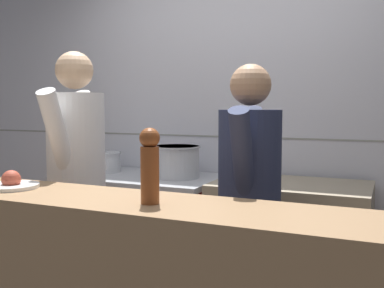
{
  "coord_description": "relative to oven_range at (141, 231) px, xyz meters",
  "views": [
    {
      "loc": [
        1.11,
        -1.77,
        1.39
      ],
      "look_at": [
        -0.03,
        0.79,
        1.15
      ],
      "focal_mm": 42.0,
      "sensor_mm": 36.0,
      "label": 1
    }
  ],
  "objects": [
    {
      "name": "chef_sous",
      "position": [
        1.06,
        -0.69,
        0.46
      ],
      "size": [
        0.36,
        0.7,
        1.6
      ],
      "rotation": [
        0.0,
        0.0,
        0.12
      ],
      "color": "black",
      "rests_on": "ground_plane"
    },
    {
      "name": "oven_range",
      "position": [
        0.0,
        0.0,
        0.0
      ],
      "size": [
        1.2,
        0.71,
        0.86
      ],
      "color": "maroon",
      "rests_on": "ground_plane"
    },
    {
      "name": "sauce_pot",
      "position": [
        0.29,
        0.01,
        0.55
      ],
      "size": [
        0.36,
        0.36,
        0.23
      ],
      "color": "#B7BABF",
      "rests_on": "oven_range"
    },
    {
      "name": "prep_counter",
      "position": [
        1.14,
        -0.0,
        0.01
      ],
      "size": [
        1.0,
        0.65,
        0.89
      ],
      "color": "gray",
      "rests_on": "ground_plane"
    },
    {
      "name": "pepper_mill",
      "position": [
        0.84,
        -1.34,
        0.72
      ],
      "size": [
        0.08,
        0.08,
        0.31
      ],
      "color": "brown",
      "rests_on": "pass_counter"
    },
    {
      "name": "plated_dish_main",
      "position": [
        0.06,
        -1.31,
        0.58
      ],
      "size": [
        0.26,
        0.26,
        0.09
      ],
      "color": "white",
      "rests_on": "pass_counter"
    },
    {
      "name": "wall_back_tiled",
      "position": [
        0.61,
        0.4,
        0.87
      ],
      "size": [
        8.0,
        0.06,
        2.6
      ],
      "color": "silver",
      "rests_on": "ground_plane"
    },
    {
      "name": "mixing_bowl_steel",
      "position": [
        0.9,
        0.01,
        0.5
      ],
      "size": [
        0.22,
        0.22,
        0.09
      ],
      "color": "#B7BABF",
      "rests_on": "prep_counter"
    },
    {
      "name": "stock_pot",
      "position": [
        -0.34,
        0.04,
        0.52
      ],
      "size": [
        0.24,
        0.24,
        0.16
      ],
      "color": "#B7BABF",
      "rests_on": "oven_range"
    },
    {
      "name": "chef_head_cook",
      "position": [
        -0.03,
        -0.71,
        0.52
      ],
      "size": [
        0.41,
        0.75,
        1.71
      ],
      "rotation": [
        0.0,
        0.0,
        0.19
      ],
      "color": "black",
      "rests_on": "ground_plane"
    }
  ]
}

